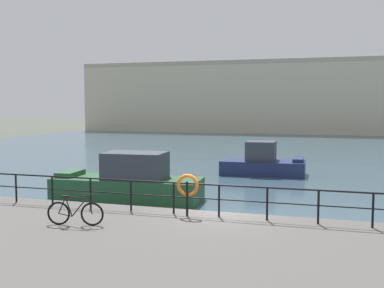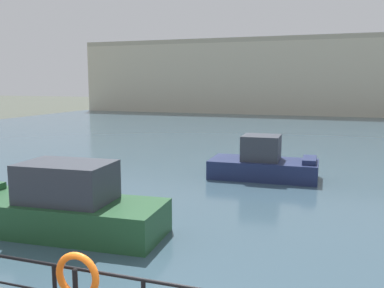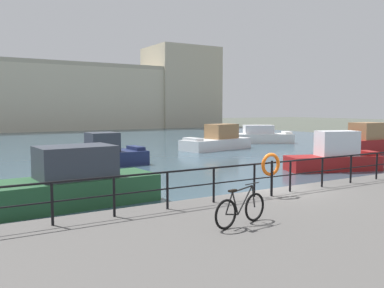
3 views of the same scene
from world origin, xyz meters
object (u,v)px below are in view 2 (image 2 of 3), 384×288
Objects in this scene: moored_green_narrowboat at (58,206)px; harbor_building at (370,75)px; moored_small_launch at (264,163)px; life_ring_stand at (77,279)px.

harbor_building is at bearing -105.99° from moored_green_narrowboat.
moored_small_launch is (-7.60, -47.65, -5.28)m from harbor_building.
moored_small_launch is 11.41m from moored_green_narrowboat.
moored_green_narrowboat is (-12.63, -57.89, -5.16)m from harbor_building.
moored_small_launch is 16.46m from life_ring_stand.
harbor_building is at bearing 83.19° from life_ring_stand.
moored_small_launch is at bearing -99.06° from harbor_building.
life_ring_stand is (4.98, -6.18, 1.10)m from moored_green_narrowboat.
harbor_building is 55.14× the size of life_ring_stand.
harbor_building is 13.94× the size of moored_small_launch.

